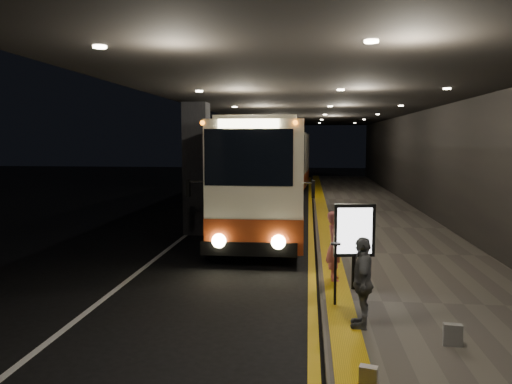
{
  "coord_description": "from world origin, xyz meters",
  "views": [
    {
      "loc": [
        2.24,
        -12.45,
        3.16
      ],
      "look_at": [
        0.77,
        1.49,
        1.7
      ],
      "focal_mm": 35.0,
      "sensor_mm": 36.0,
      "label": 1
    }
  ],
  "objects_px": {
    "coach_main": "(268,180)",
    "bag_plain": "(368,377)",
    "bag_polka": "(453,335)",
    "info_sign": "(354,232)",
    "passenger_waiting_grey": "(363,282)",
    "passenger_boarding": "(335,246)",
    "coach_second": "(283,166)",
    "stanchion_post": "(335,275)"
  },
  "relations": [
    {
      "from": "passenger_boarding",
      "to": "stanchion_post",
      "type": "xyz_separation_m",
      "value": [
        -0.07,
        -1.67,
        -0.18
      ]
    },
    {
      "from": "bag_polka",
      "to": "bag_plain",
      "type": "height_order",
      "value": "bag_polka"
    },
    {
      "from": "passenger_boarding",
      "to": "passenger_waiting_grey",
      "type": "distance_m",
      "value": 2.72
    },
    {
      "from": "bag_polka",
      "to": "bag_plain",
      "type": "bearing_deg",
      "value": -134.43
    },
    {
      "from": "passenger_waiting_grey",
      "to": "stanchion_post",
      "type": "xyz_separation_m",
      "value": [
        -0.38,
        1.03,
        -0.17
      ]
    },
    {
      "from": "coach_second",
      "to": "bag_polka",
      "type": "bearing_deg",
      "value": -77.07
    },
    {
      "from": "info_sign",
      "to": "bag_plain",
      "type": "bearing_deg",
      "value": -101.1
    },
    {
      "from": "passenger_boarding",
      "to": "bag_polka",
      "type": "height_order",
      "value": "passenger_boarding"
    },
    {
      "from": "info_sign",
      "to": "passenger_waiting_grey",
      "type": "bearing_deg",
      "value": -99.91
    },
    {
      "from": "passenger_boarding",
      "to": "info_sign",
      "type": "bearing_deg",
      "value": -155.98
    },
    {
      "from": "coach_second",
      "to": "stanchion_post",
      "type": "height_order",
      "value": "coach_second"
    },
    {
      "from": "passenger_waiting_grey",
      "to": "bag_polka",
      "type": "distance_m",
      "value": 1.51
    },
    {
      "from": "bag_plain",
      "to": "info_sign",
      "type": "bearing_deg",
      "value": 87.51
    },
    {
      "from": "coach_main",
      "to": "info_sign",
      "type": "relative_size",
      "value": 6.79
    },
    {
      "from": "coach_main",
      "to": "bag_polka",
      "type": "xyz_separation_m",
      "value": [
        3.56,
        -10.24,
        -1.45
      ]
    },
    {
      "from": "coach_second",
      "to": "info_sign",
      "type": "distance_m",
      "value": 17.99
    },
    {
      "from": "coach_second",
      "to": "passenger_waiting_grey",
      "type": "xyz_separation_m",
      "value": [
        2.32,
        -19.89,
        -0.81
      ]
    },
    {
      "from": "passenger_waiting_grey",
      "to": "bag_polka",
      "type": "relative_size",
      "value": 4.56
    },
    {
      "from": "passenger_waiting_grey",
      "to": "bag_polka",
      "type": "bearing_deg",
      "value": 70.24
    },
    {
      "from": "coach_main",
      "to": "stanchion_post",
      "type": "distance_m",
      "value": 8.88
    },
    {
      "from": "info_sign",
      "to": "stanchion_post",
      "type": "xyz_separation_m",
      "value": [
        -0.42,
        -1.04,
        -0.6
      ]
    },
    {
      "from": "coach_second",
      "to": "bag_plain",
      "type": "bearing_deg",
      "value": -81.25
    },
    {
      "from": "passenger_waiting_grey",
      "to": "stanchion_post",
      "type": "height_order",
      "value": "passenger_waiting_grey"
    },
    {
      "from": "coach_main",
      "to": "passenger_waiting_grey",
      "type": "relative_size",
      "value": 8.0
    },
    {
      "from": "coach_main",
      "to": "bag_plain",
      "type": "distance_m",
      "value": 11.95
    },
    {
      "from": "coach_main",
      "to": "passenger_boarding",
      "type": "relative_size",
      "value": 7.86
    },
    {
      "from": "bag_plain",
      "to": "passenger_waiting_grey",
      "type": "bearing_deg",
      "value": 86.3
    },
    {
      "from": "bag_polka",
      "to": "bag_plain",
      "type": "xyz_separation_m",
      "value": [
        -1.38,
        -1.41,
        -0.03
      ]
    },
    {
      "from": "info_sign",
      "to": "stanchion_post",
      "type": "height_order",
      "value": "info_sign"
    },
    {
      "from": "coach_main",
      "to": "coach_second",
      "type": "relative_size",
      "value": 1.04
    },
    {
      "from": "info_sign",
      "to": "stanchion_post",
      "type": "distance_m",
      "value": 1.27
    },
    {
      "from": "coach_main",
      "to": "bag_plain",
      "type": "xyz_separation_m",
      "value": [
        2.18,
        -11.65,
        -1.47
      ]
    },
    {
      "from": "coach_second",
      "to": "passenger_boarding",
      "type": "xyz_separation_m",
      "value": [
        2.01,
        -17.19,
        -0.8
      ]
    },
    {
      "from": "passenger_boarding",
      "to": "passenger_waiting_grey",
      "type": "xyz_separation_m",
      "value": [
        0.31,
        -2.7,
        -0.01
      ]
    },
    {
      "from": "passenger_boarding",
      "to": "stanchion_post",
      "type": "relative_size",
      "value": 1.32
    },
    {
      "from": "coach_second",
      "to": "info_sign",
      "type": "bearing_deg",
      "value": -79.4
    },
    {
      "from": "coach_second",
      "to": "stanchion_post",
      "type": "xyz_separation_m",
      "value": [
        1.94,
        -18.87,
        -0.98
      ]
    },
    {
      "from": "bag_plain",
      "to": "stanchion_post",
      "type": "bearing_deg",
      "value": 94.61
    },
    {
      "from": "coach_main",
      "to": "bag_polka",
      "type": "relative_size",
      "value": 36.5
    },
    {
      "from": "passenger_waiting_grey",
      "to": "coach_second",
      "type": "bearing_deg",
      "value": -167.0
    },
    {
      "from": "bag_polka",
      "to": "info_sign",
      "type": "distance_m",
      "value": 3.11
    },
    {
      "from": "passenger_waiting_grey",
      "to": "bag_plain",
      "type": "xyz_separation_m",
      "value": [
        -0.13,
        -2.03,
        -0.6
      ]
    }
  ]
}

